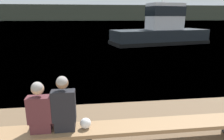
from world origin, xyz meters
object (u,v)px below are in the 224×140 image
Objects in this scene: tugboat_red at (161,31)px; shopping_bag at (86,123)px; person_left at (40,110)px; bench_main at (89,131)px; person_right at (64,107)px.

shopping_bag is at bearing 142.94° from tugboat_red.
tugboat_red is at bearing 62.22° from person_left.
person_left reaches higher than bench_main.
person_right is 0.54m from shopping_bag.
person_right is at bearing 179.70° from bench_main.
bench_main is at bearing -0.26° from person_left.
bench_main is at bearing 143.09° from tugboat_red.
shopping_bag is 0.02× the size of tugboat_red.
tugboat_red is at bearing 64.77° from shopping_bag.
person_left is 0.89m from shopping_bag.
bench_main is at bearing -0.30° from person_right.
shopping_bag is (0.83, -0.01, -0.33)m from person_left.
person_left is 0.92× the size of person_right.
bench_main is at bearing 5.97° from shopping_bag.
person_right is at bearing 141.72° from tugboat_red.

